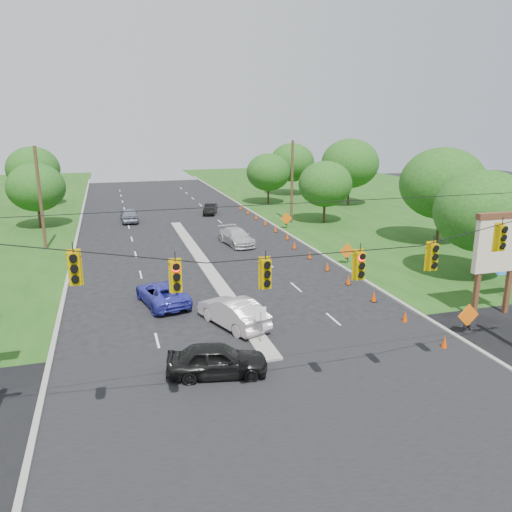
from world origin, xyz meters
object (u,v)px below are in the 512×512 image
object	(u,v)px
black_sedan	(217,360)
blue_pickup	(162,293)
white_sedan	(233,312)
pylon_sign	(499,248)

from	to	relation	value
black_sedan	blue_pickup	world-z (taller)	black_sedan
black_sedan	white_sedan	xyz separation A→B (m)	(2.05, 5.25, 0.05)
white_sedan	blue_pickup	bearing A→B (deg)	-74.02
pylon_sign	black_sedan	bearing A→B (deg)	-171.22
pylon_sign	white_sedan	world-z (taller)	pylon_sign
black_sedan	blue_pickup	size ratio (longest dim) A/B	0.89
black_sedan	white_sedan	world-z (taller)	white_sedan
pylon_sign	blue_pickup	world-z (taller)	pylon_sign
blue_pickup	black_sedan	bearing A→B (deg)	85.99
white_sedan	black_sedan	bearing A→B (deg)	48.15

